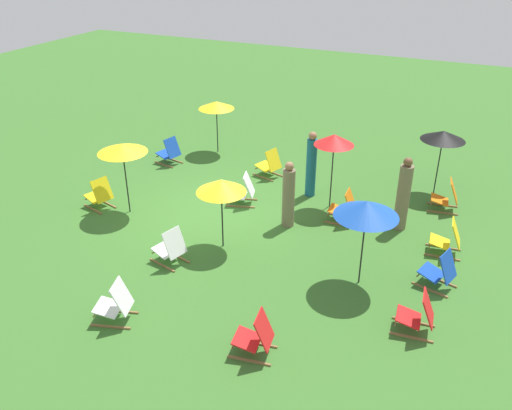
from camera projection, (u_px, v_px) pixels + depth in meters
name	position (u px, v px, depth m)	size (l,w,h in m)	color
ground_plane	(213.00, 213.00, 13.46)	(40.00, 40.00, 0.00)	#386B28
deckchair_0	(448.00, 239.00, 11.65)	(0.54, 0.80, 0.83)	olive
deckchair_1	(170.00, 248.00, 11.33)	(0.65, 0.85, 0.83)	olive
deckchair_2	(256.00, 336.00, 8.90)	(0.59, 0.82, 0.83)	olive
deckchair_3	(269.00, 165.00, 15.26)	(0.68, 0.87, 0.83)	olive
deckchair_4	(115.00, 304.00, 9.66)	(0.68, 0.87, 0.83)	olive
deckchair_5	(344.00, 208.00, 12.92)	(0.52, 0.79, 0.83)	olive
deckchair_6	(440.00, 271.00, 10.56)	(0.67, 0.86, 0.83)	olive
deckchair_7	(418.00, 315.00, 9.39)	(0.54, 0.80, 0.83)	olive
deckchair_8	(244.00, 191.00, 13.76)	(0.67, 0.86, 0.83)	olive
deckchair_9	(169.00, 152.00, 16.09)	(0.62, 0.84, 0.83)	olive
deckchair_10	(100.00, 195.00, 13.55)	(0.66, 0.86, 0.83)	olive
deckchair_11	(447.00, 197.00, 13.45)	(0.58, 0.82, 0.83)	olive
umbrella_0	(367.00, 209.00, 10.07)	(1.25, 1.25, 1.86)	black
umbrella_1	(443.00, 136.00, 13.73)	(1.14, 1.14, 1.77)	black
umbrella_2	(334.00, 140.00, 12.93)	(0.99, 0.99, 1.97)	black
umbrella_3	(216.00, 105.00, 16.40)	(1.11, 1.11, 1.65)	black
umbrella_4	(221.00, 186.00, 11.39)	(1.10, 1.10, 1.66)	black
umbrella_5	(122.00, 149.00, 12.74)	(1.20, 1.20, 1.82)	black
person_0	(311.00, 165.00, 13.97)	(0.37, 0.37, 1.79)	#195972
person_1	(403.00, 196.00, 12.42)	(0.43, 0.43, 1.82)	#72664C
person_2	(288.00, 196.00, 12.57)	(0.37, 0.37, 1.66)	#72664C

